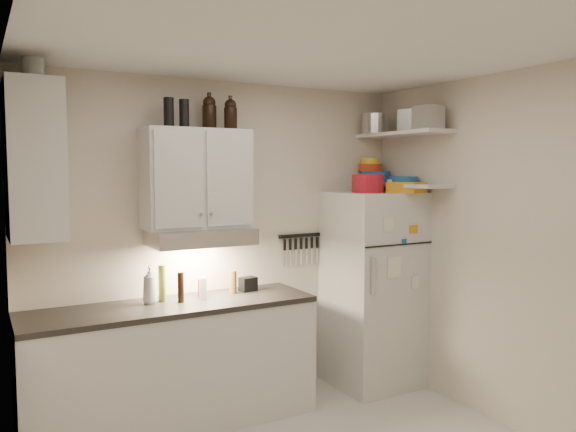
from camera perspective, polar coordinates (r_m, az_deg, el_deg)
ceiling at (r=3.32m, az=4.02°, el=17.22°), size 3.20×3.00×0.02m
back_wall at (r=4.62m, az=-6.43°, el=-2.68°), size 3.20×0.02×2.60m
left_wall at (r=2.78m, az=-25.42°, el=-7.98°), size 0.02×3.00×2.60m
right_wall at (r=4.38m, az=21.85°, el=-3.39°), size 0.02×3.00×2.60m
base_cabinet at (r=4.35m, az=-11.60°, el=-14.89°), size 2.10×0.60×0.88m
countertop at (r=4.22m, az=-11.70°, el=-8.98°), size 2.10×0.62×0.04m
upper_cabinet at (r=4.31m, az=-9.27°, el=3.77°), size 0.80×0.33×0.75m
side_cabinet at (r=3.93m, az=-24.41°, el=5.16°), size 0.33×0.55×1.00m
range_hood at (r=4.28m, az=-8.90°, el=-2.08°), size 0.76×0.46×0.12m
fridge at (r=5.02m, az=8.60°, el=-7.32°), size 0.70×0.68×1.70m
shelf_hi at (r=4.95m, az=11.60°, el=8.18°), size 0.30×0.95×0.03m
shelf_lo at (r=4.94m, az=11.52°, el=3.08°), size 0.30×0.95×0.03m
knife_strip at (r=4.91m, az=1.24°, el=-1.99°), size 0.42×0.02×0.03m
dutch_oven at (r=4.80m, az=8.09°, el=3.30°), size 0.28×0.28×0.16m
book_stack at (r=4.81m, az=11.96°, el=2.86°), size 0.29×0.32×0.09m
spice_jar at (r=4.90m, az=10.38°, el=3.03°), size 0.07×0.07×0.11m
stock_pot at (r=5.12m, az=8.87°, el=9.23°), size 0.25×0.25×0.17m
tin_a at (r=4.87m, az=12.35°, el=9.45°), size 0.23×0.22×0.18m
tin_b at (r=4.68m, az=14.06°, el=9.67°), size 0.20×0.20×0.19m
bowl_teal at (r=5.19m, az=8.91°, el=3.94°), size 0.27×0.27×0.11m
bowl_orange at (r=5.23m, az=8.32°, el=4.89°), size 0.21×0.21×0.06m
bowl_yellow at (r=5.23m, az=8.32°, el=5.53°), size 0.17×0.17×0.05m
plates at (r=4.94m, az=11.62°, el=3.61°), size 0.25×0.25×0.06m
growler_a at (r=4.39m, az=-8.00°, el=10.38°), size 0.12×0.12×0.26m
growler_b at (r=4.40m, az=-5.86°, el=10.27°), size 0.10×0.10×0.24m
thermos_a at (r=4.25m, az=-10.51°, el=10.20°), size 0.09×0.09×0.21m
thermos_b at (r=4.22m, az=-12.02°, el=10.26°), size 0.09×0.09×0.21m
side_jar at (r=4.03m, az=-24.52°, el=13.57°), size 0.18×0.18×0.18m
soap_bottle at (r=4.22m, az=-13.84°, el=-6.57°), size 0.15×0.16×0.31m
pepper_mill at (r=4.46m, az=-5.62°, el=-6.69°), size 0.06×0.06×0.18m
oil_bottle at (r=4.26m, az=-12.68°, el=-6.71°), size 0.06×0.06×0.27m
vinegar_bottle at (r=4.22m, az=-10.84°, el=-7.12°), size 0.06×0.06×0.22m
clear_bottle at (r=4.30m, az=-8.63°, el=-7.27°), size 0.07×0.07×0.16m
red_jar at (r=4.40m, az=-8.72°, el=-7.22°), size 0.09×0.09×0.13m
caddy at (r=4.55m, az=-4.09°, el=-6.91°), size 0.14×0.11×0.11m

